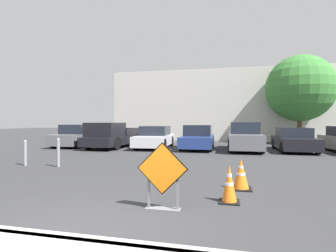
{
  "coord_description": "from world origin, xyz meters",
  "views": [
    {
      "loc": [
        2.29,
        -3.15,
        1.71
      ],
      "look_at": [
        0.11,
        6.32,
        1.53
      ],
      "focal_mm": 28.0,
      "sensor_mm": 36.0,
      "label": 1
    }
  ],
  "objects_px": {
    "parked_car_third": "(198,138)",
    "parked_car_fifth": "(294,140)",
    "parked_car_second": "(155,138)",
    "traffic_cone_nearest": "(229,184)",
    "traffic_cone_second": "(241,175)",
    "road_closed_sign": "(162,174)",
    "bollard_second": "(25,152)",
    "bollard_nearest": "(58,152)",
    "parked_car_nearest": "(76,136)",
    "pickup_truck": "(112,136)",
    "parked_car_fourth": "(244,137)"
  },
  "relations": [
    {
      "from": "parked_car_fourth",
      "to": "bollard_nearest",
      "type": "bearing_deg",
      "value": 45.53
    },
    {
      "from": "road_closed_sign",
      "to": "traffic_cone_second",
      "type": "distance_m",
      "value": 2.51
    },
    {
      "from": "parked_car_nearest",
      "to": "parked_car_second",
      "type": "height_order",
      "value": "parked_car_nearest"
    },
    {
      "from": "parked_car_third",
      "to": "bollard_second",
      "type": "xyz_separation_m",
      "value": [
        -5.8,
        -7.7,
        -0.16
      ]
    },
    {
      "from": "parked_car_fifth",
      "to": "parked_car_second",
      "type": "bearing_deg",
      "value": 0.17
    },
    {
      "from": "road_closed_sign",
      "to": "parked_car_third",
      "type": "height_order",
      "value": "parked_car_third"
    },
    {
      "from": "parked_car_fifth",
      "to": "bollard_nearest",
      "type": "distance_m",
      "value": 12.49
    },
    {
      "from": "road_closed_sign",
      "to": "parked_car_fifth",
      "type": "xyz_separation_m",
      "value": [
        4.9,
        11.39,
        -0.06
      ]
    },
    {
      "from": "traffic_cone_second",
      "to": "bollard_nearest",
      "type": "distance_m",
      "value": 6.74
    },
    {
      "from": "traffic_cone_nearest",
      "to": "parked_car_fifth",
      "type": "height_order",
      "value": "parked_car_fifth"
    },
    {
      "from": "parked_car_nearest",
      "to": "bollard_second",
      "type": "relative_size",
      "value": 4.15
    },
    {
      "from": "parked_car_fifth",
      "to": "bollard_nearest",
      "type": "xyz_separation_m",
      "value": [
        -9.86,
        -7.66,
        -0.05
      ]
    },
    {
      "from": "traffic_cone_second",
      "to": "parked_car_third",
      "type": "bearing_deg",
      "value": 102.79
    },
    {
      "from": "parked_car_second",
      "to": "parked_car_third",
      "type": "xyz_separation_m",
      "value": [
        2.76,
        0.08,
        0.02
      ]
    },
    {
      "from": "road_closed_sign",
      "to": "parked_car_fifth",
      "type": "relative_size",
      "value": 0.31
    },
    {
      "from": "road_closed_sign",
      "to": "parked_car_nearest",
      "type": "height_order",
      "value": "parked_car_nearest"
    },
    {
      "from": "road_closed_sign",
      "to": "traffic_cone_nearest",
      "type": "bearing_deg",
      "value": 31.7
    },
    {
      "from": "parked_car_second",
      "to": "traffic_cone_nearest",
      "type": "bearing_deg",
      "value": 110.86
    },
    {
      "from": "traffic_cone_nearest",
      "to": "traffic_cone_second",
      "type": "bearing_deg",
      "value": 76.22
    },
    {
      "from": "traffic_cone_nearest",
      "to": "traffic_cone_second",
      "type": "xyz_separation_m",
      "value": [
        0.29,
        1.18,
        -0.01
      ]
    },
    {
      "from": "parked_car_third",
      "to": "parked_car_fifth",
      "type": "xyz_separation_m",
      "value": [
        5.51,
        -0.04,
        -0.06
      ]
    },
    {
      "from": "parked_car_third",
      "to": "bollard_nearest",
      "type": "height_order",
      "value": "parked_car_third"
    },
    {
      "from": "road_closed_sign",
      "to": "pickup_truck",
      "type": "xyz_separation_m",
      "value": [
        -6.13,
        10.83,
        0.05
      ]
    },
    {
      "from": "road_closed_sign",
      "to": "traffic_cone_second",
      "type": "height_order",
      "value": "road_closed_sign"
    },
    {
      "from": "parked_car_nearest",
      "to": "parked_car_fourth",
      "type": "height_order",
      "value": "parked_car_fourth"
    },
    {
      "from": "pickup_truck",
      "to": "bollard_nearest",
      "type": "height_order",
      "value": "pickup_truck"
    },
    {
      "from": "parked_car_nearest",
      "to": "pickup_truck",
      "type": "xyz_separation_m",
      "value": [
        2.75,
        -0.27,
        0.06
      ]
    },
    {
      "from": "road_closed_sign",
      "to": "parked_car_second",
      "type": "distance_m",
      "value": 11.84
    },
    {
      "from": "traffic_cone_second",
      "to": "parked_car_third",
      "type": "height_order",
      "value": "parked_car_third"
    },
    {
      "from": "parked_car_nearest",
      "to": "parked_car_third",
      "type": "bearing_deg",
      "value": 179.82
    },
    {
      "from": "traffic_cone_nearest",
      "to": "bollard_nearest",
      "type": "relative_size",
      "value": 0.72
    },
    {
      "from": "pickup_truck",
      "to": "parked_car_second",
      "type": "distance_m",
      "value": 2.81
    },
    {
      "from": "traffic_cone_nearest",
      "to": "traffic_cone_second",
      "type": "distance_m",
      "value": 1.21
    },
    {
      "from": "parked_car_nearest",
      "to": "parked_car_third",
      "type": "relative_size",
      "value": 0.88
    },
    {
      "from": "parked_car_third",
      "to": "parked_car_fourth",
      "type": "height_order",
      "value": "parked_car_fourth"
    },
    {
      "from": "parked_car_third",
      "to": "bollard_second",
      "type": "relative_size",
      "value": 4.69
    },
    {
      "from": "pickup_truck",
      "to": "parked_car_fourth",
      "type": "relative_size",
      "value": 1.17
    },
    {
      "from": "parked_car_fourth",
      "to": "parked_car_fifth",
      "type": "relative_size",
      "value": 1.1
    },
    {
      "from": "parked_car_third",
      "to": "bollard_second",
      "type": "distance_m",
      "value": 9.64
    },
    {
      "from": "parked_car_fifth",
      "to": "bollard_second",
      "type": "height_order",
      "value": "parked_car_fifth"
    },
    {
      "from": "traffic_cone_nearest",
      "to": "traffic_cone_second",
      "type": "relative_size",
      "value": 1.03
    },
    {
      "from": "pickup_truck",
      "to": "traffic_cone_nearest",
      "type": "bearing_deg",
      "value": 127.74
    },
    {
      "from": "parked_car_nearest",
      "to": "parked_car_second",
      "type": "xyz_separation_m",
      "value": [
        5.51,
        0.25,
        -0.02
      ]
    },
    {
      "from": "traffic_cone_nearest",
      "to": "parked_car_third",
      "type": "relative_size",
      "value": 0.17
    },
    {
      "from": "bollard_second",
      "to": "parked_car_fifth",
      "type": "bearing_deg",
      "value": 34.09
    },
    {
      "from": "road_closed_sign",
      "to": "parked_car_second",
      "type": "xyz_separation_m",
      "value": [
        -3.37,
        11.35,
        -0.03
      ]
    },
    {
      "from": "pickup_truck",
      "to": "parked_car_third",
      "type": "height_order",
      "value": "pickup_truck"
    },
    {
      "from": "parked_car_fourth",
      "to": "bollard_second",
      "type": "relative_size",
      "value": 4.64
    },
    {
      "from": "parked_car_third",
      "to": "parked_car_fifth",
      "type": "height_order",
      "value": "parked_car_third"
    },
    {
      "from": "traffic_cone_nearest",
      "to": "bollard_nearest",
      "type": "height_order",
      "value": "bollard_nearest"
    }
  ]
}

